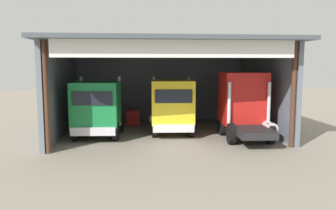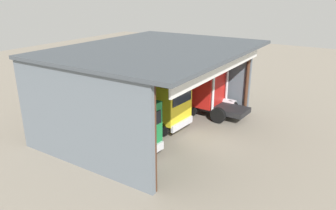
{
  "view_description": "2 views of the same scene",
  "coord_description": "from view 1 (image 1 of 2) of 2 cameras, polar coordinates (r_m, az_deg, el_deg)",
  "views": [
    {
      "loc": [
        -1.83,
        -15.44,
        4.12
      ],
      "look_at": [
        0.0,
        3.18,
        1.82
      ],
      "focal_mm": 35.65,
      "sensor_mm": 36.0,
      "label": 1
    },
    {
      "loc": [
        -16.21,
        -7.16,
        8.7
      ],
      "look_at": [
        0.0,
        3.18,
        1.82
      ],
      "focal_mm": 34.56,
      "sensor_mm": 36.0,
      "label": 2
    }
  ],
  "objects": [
    {
      "name": "workshop_shed",
      "position": [
        20.78,
        -0.56,
        5.89
      ],
      "size": [
        12.87,
        10.3,
        5.41
      ],
      "color": "slate",
      "rests_on": "ground"
    },
    {
      "name": "truck_green_center_bay",
      "position": [
        19.03,
        -12.02,
        -0.53
      ],
      "size": [
        2.7,
        4.95,
        3.4
      ],
      "rotation": [
        0.0,
        0.0,
        3.08
      ],
      "color": "#197F3D",
      "rests_on": "ground"
    },
    {
      "name": "truck_yellow_yard_outside",
      "position": [
        19.58,
        0.65,
        -0.11
      ],
      "size": [
        2.61,
        5.14,
        3.36
      ],
      "rotation": [
        0.0,
        0.0,
        3.08
      ],
      "color": "yellow",
      "rests_on": "ground"
    },
    {
      "name": "ground_plane",
      "position": [
        16.08,
        1.12,
        -7.84
      ],
      "size": [
        80.0,
        80.0,
        0.0
      ],
      "primitive_type": "plane",
      "color": "gray",
      "rests_on": "ground"
    },
    {
      "name": "oil_drum",
      "position": [
        24.06,
        -6.22,
        -1.83
      ],
      "size": [
        0.58,
        0.58,
        0.89
      ],
      "primitive_type": "cylinder",
      "color": "#B21E19",
      "rests_on": "ground"
    },
    {
      "name": "truck_red_right_bay",
      "position": [
        19.07,
        12.84,
        0.2
      ],
      "size": [
        2.59,
        4.79,
        3.67
      ],
      "rotation": [
        0.0,
        0.0,
        -0.05
      ],
      "color": "red",
      "rests_on": "ground"
    },
    {
      "name": "tool_cart",
      "position": [
        22.91,
        -6.0,
        -2.13
      ],
      "size": [
        0.9,
        0.6,
        1.0
      ],
      "primitive_type": "cube",
      "color": "red",
      "rests_on": "ground"
    }
  ]
}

